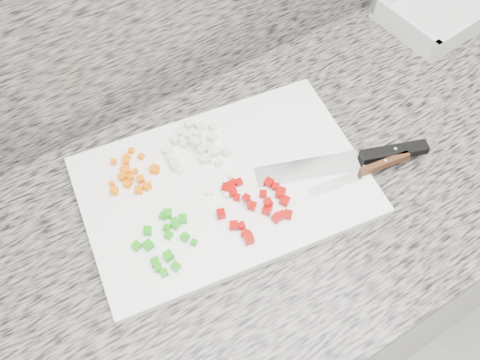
# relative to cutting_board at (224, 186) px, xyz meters

# --- Properties ---
(cabinet) EXTENTS (3.92, 0.62, 0.86)m
(cabinet) POSITION_rel_cutting_board_xyz_m (0.11, -0.05, -0.48)
(cabinet) COLOR silver
(cabinet) RESTS_ON ground
(countertop) EXTENTS (3.96, 0.64, 0.04)m
(countertop) POSITION_rel_cutting_board_xyz_m (0.11, -0.05, -0.03)
(countertop) COLOR slate
(countertop) RESTS_ON cabinet
(cutting_board) EXTENTS (0.54, 0.41, 0.02)m
(cutting_board) POSITION_rel_cutting_board_xyz_m (0.00, 0.00, 0.00)
(cutting_board) COLOR white
(cutting_board) RESTS_ON countertop
(carrot_pile) EXTENTS (0.10, 0.10, 0.02)m
(carrot_pile) POSITION_rel_cutting_board_xyz_m (-0.13, 0.10, 0.01)
(carrot_pile) COLOR orange
(carrot_pile) RESTS_ON cutting_board
(onion_pile) EXTENTS (0.12, 0.12, 0.02)m
(onion_pile) POSITION_rel_cutting_board_xyz_m (-0.01, 0.09, 0.02)
(onion_pile) COLOR silver
(onion_pile) RESTS_ON cutting_board
(green_pepper_pile) EXTENTS (0.10, 0.11, 0.01)m
(green_pepper_pile) POSITION_rel_cutting_board_xyz_m (-0.14, -0.04, 0.01)
(green_pepper_pile) COLOR #1A9C0E
(green_pepper_pile) RESTS_ON cutting_board
(red_pepper_pile) EXTENTS (0.13, 0.12, 0.02)m
(red_pepper_pile) POSITION_rel_cutting_board_xyz_m (0.02, -0.07, 0.02)
(red_pepper_pile) COLOR #A30502
(red_pepper_pile) RESTS_ON cutting_board
(garlic_pile) EXTENTS (0.07, 0.04, 0.01)m
(garlic_pile) POSITION_rel_cutting_board_xyz_m (-0.00, -0.01, 0.01)
(garlic_pile) COLOR #FBF5C2
(garlic_pile) RESTS_ON cutting_board
(chef_knife) EXTENTS (0.31, 0.14, 0.02)m
(chef_knife) POSITION_rel_cutting_board_xyz_m (0.24, -0.09, 0.01)
(chef_knife) COLOR silver
(chef_knife) RESTS_ON cutting_board
(paring_knife) EXTENTS (0.20, 0.05, 0.02)m
(paring_knife) POSITION_rel_cutting_board_xyz_m (0.24, -0.12, 0.01)
(paring_knife) COLOR silver
(paring_knife) RESTS_ON cutting_board
(tray) EXTENTS (0.27, 0.21, 0.05)m
(tray) POSITION_rel_cutting_board_xyz_m (0.65, 0.13, 0.01)
(tray) COLOR silver
(tray) RESTS_ON countertop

